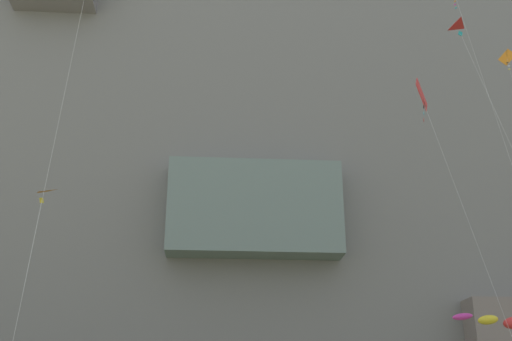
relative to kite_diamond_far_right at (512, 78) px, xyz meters
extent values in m
cube|color=slate|center=(-22.93, 23.43, 10.07)|extent=(180.00, 21.36, 82.75)
cube|color=slate|center=(-22.93, 11.72, -9.49)|extent=(17.44, 4.25, 9.62)
cylinder|color=silver|center=(-34.18, -22.60, -17.45)|extent=(0.13, 5.77, 27.47)
cube|color=orange|center=(0.02, 0.26, 2.40)|extent=(1.54, 0.63, 1.61)
cylinder|color=black|center=(0.02, 0.26, 2.40)|extent=(0.07, 0.42, 1.30)
cube|color=black|center=(-0.02, 0.26, 1.79)|extent=(0.19, 0.02, 0.10)
cube|color=white|center=(0.05, 0.26, 1.45)|extent=(0.19, 0.06, 0.10)
cube|color=yellow|center=(0.03, 0.26, 1.11)|extent=(0.18, 0.10, 0.10)
cube|color=red|center=(-14.22, -14.48, -10.19)|extent=(1.34, 1.92, 2.29)
cylinder|color=black|center=(-14.22, -14.48, -10.19)|extent=(0.32, 0.18, 1.88)
cube|color=black|center=(-14.18, -14.48, -11.04)|extent=(0.10, 0.27, 0.14)
cube|color=#38B2D1|center=(-14.21, -14.48, -11.52)|extent=(0.14, 0.26, 0.14)
cube|color=red|center=(-14.26, -14.48, -11.99)|extent=(0.11, 0.27, 0.14)
cylinder|color=silver|center=(-13.20, -17.38, -20.83)|extent=(2.07, 5.82, 20.71)
cube|color=orange|center=(-8.69, -9.17, 1.19)|extent=(0.11, 0.16, 0.09)
cube|color=#CC3399|center=(-8.73, -9.17, 0.88)|extent=(0.15, 0.12, 0.09)
cube|color=teal|center=(-8.70, -9.17, 0.56)|extent=(0.13, 0.15, 0.09)
pyramid|color=orange|center=(-41.28, 0.26, -12.61)|extent=(1.91, 1.69, 0.41)
cube|color=yellow|center=(-41.03, 0.70, -12.67)|extent=(0.29, 0.46, 0.53)
cylinder|color=silver|center=(-40.98, -1.39, -21.93)|extent=(0.12, 4.19, 18.51)
pyramid|color=red|center=(-11.50, -15.90, -6.50)|extent=(0.94, 1.26, 0.28)
cube|color=teal|center=(-11.85, -15.97, -6.54)|extent=(0.35, 0.11, 0.37)
ellipsoid|color=yellow|center=(-9.99, -10.24, -23.46)|extent=(1.37, 0.60, 0.72)
ellipsoid|color=#CC3399|center=(-11.57, -10.20, -23.28)|extent=(1.35, 0.43, 0.55)
camera|label=1|loc=(-27.11, -48.28, -29.16)|focal=43.79mm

